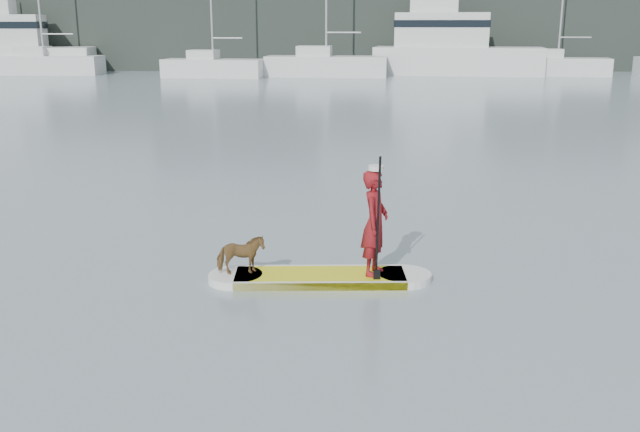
{
  "coord_description": "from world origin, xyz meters",
  "views": [
    {
      "loc": [
        -2.02,
        -7.97,
        3.69
      ],
      "look_at": [
        -2.16,
        1.95,
        1.0
      ],
      "focal_mm": 40.0,
      "sensor_mm": 36.0,
      "label": 1
    }
  ],
  "objects_px": {
    "paddleboard": "(320,277)",
    "motor_yacht_a": "(451,46)",
    "sailboat_b": "(44,63)",
    "sailboat_c": "(212,67)",
    "sailboat_e": "(556,65)",
    "paddler": "(375,223)",
    "dog": "(241,255)",
    "sailboat_d": "(325,64)",
    "motor_yacht_b": "(12,46)"
  },
  "relations": [
    {
      "from": "paddleboard",
      "to": "dog",
      "type": "bearing_deg",
      "value": -180.0
    },
    {
      "from": "sailboat_b",
      "to": "sailboat_c",
      "type": "relative_size",
      "value": 1.24
    },
    {
      "from": "dog",
      "to": "sailboat_e",
      "type": "relative_size",
      "value": 0.07
    },
    {
      "from": "paddleboard",
      "to": "sailboat_c",
      "type": "bearing_deg",
      "value": 99.74
    },
    {
      "from": "sailboat_d",
      "to": "motor_yacht_a",
      "type": "distance_m",
      "value": 9.62
    },
    {
      "from": "sailboat_e",
      "to": "motor_yacht_b",
      "type": "distance_m",
      "value": 40.85
    },
    {
      "from": "dog",
      "to": "sailboat_d",
      "type": "distance_m",
      "value": 42.26
    },
    {
      "from": "paddleboard",
      "to": "motor_yacht_a",
      "type": "height_order",
      "value": "motor_yacht_a"
    },
    {
      "from": "dog",
      "to": "paddleboard",
      "type": "bearing_deg",
      "value": -99.95
    },
    {
      "from": "paddleboard",
      "to": "motor_yacht_b",
      "type": "bearing_deg",
      "value": 116.52
    },
    {
      "from": "sailboat_e",
      "to": "sailboat_c",
      "type": "bearing_deg",
      "value": -166.0
    },
    {
      "from": "paddleboard",
      "to": "paddler",
      "type": "height_order",
      "value": "paddler"
    },
    {
      "from": "sailboat_c",
      "to": "motor_yacht_a",
      "type": "height_order",
      "value": "sailboat_c"
    },
    {
      "from": "paddleboard",
      "to": "motor_yacht_a",
      "type": "distance_m",
      "value": 45.38
    },
    {
      "from": "paddleboard",
      "to": "sailboat_c",
      "type": "relative_size",
      "value": 0.33
    },
    {
      "from": "motor_yacht_a",
      "to": "paddleboard",
      "type": "bearing_deg",
      "value": -91.37
    },
    {
      "from": "paddleboard",
      "to": "dog",
      "type": "distance_m",
      "value": 1.22
    },
    {
      "from": "paddler",
      "to": "motor_yacht_a",
      "type": "height_order",
      "value": "motor_yacht_a"
    },
    {
      "from": "sailboat_c",
      "to": "motor_yacht_a",
      "type": "distance_m",
      "value": 17.58
    },
    {
      "from": "paddleboard",
      "to": "motor_yacht_a",
      "type": "xyz_separation_m",
      "value": [
        9.08,
        44.42,
        2.01
      ]
    },
    {
      "from": "dog",
      "to": "sailboat_d",
      "type": "relative_size",
      "value": 0.05
    },
    {
      "from": "sailboat_b",
      "to": "dog",
      "type": "bearing_deg",
      "value": -63.87
    },
    {
      "from": "paddleboard",
      "to": "paddler",
      "type": "bearing_deg",
      "value": -0.0
    },
    {
      "from": "paddleboard",
      "to": "motor_yacht_b",
      "type": "distance_m",
      "value": 51.43
    },
    {
      "from": "sailboat_b",
      "to": "motor_yacht_b",
      "type": "xyz_separation_m",
      "value": [
        -2.79,
        1.16,
        1.14
      ]
    },
    {
      "from": "dog",
      "to": "sailboat_b",
      "type": "bearing_deg",
      "value": 13.08
    },
    {
      "from": "dog",
      "to": "sailboat_d",
      "type": "bearing_deg",
      "value": -12.7
    },
    {
      "from": "sailboat_b",
      "to": "sailboat_c",
      "type": "height_order",
      "value": "sailboat_b"
    },
    {
      "from": "paddler",
      "to": "sailboat_d",
      "type": "bearing_deg",
      "value": 18.8
    },
    {
      "from": "paddler",
      "to": "dog",
      "type": "xyz_separation_m",
      "value": [
        -1.96,
        -0.05,
        -0.48
      ]
    },
    {
      "from": "sailboat_b",
      "to": "sailboat_e",
      "type": "bearing_deg",
      "value": 0.29
    },
    {
      "from": "sailboat_b",
      "to": "motor_yacht_b",
      "type": "distance_m",
      "value": 3.23
    },
    {
      "from": "paddler",
      "to": "dog",
      "type": "distance_m",
      "value": 2.02
    },
    {
      "from": "sailboat_b",
      "to": "sailboat_e",
      "type": "relative_size",
      "value": 1.19
    },
    {
      "from": "paddleboard",
      "to": "sailboat_c",
      "type": "distance_m",
      "value": 42.13
    },
    {
      "from": "dog",
      "to": "sailboat_e",
      "type": "distance_m",
      "value": 46.89
    },
    {
      "from": "dog",
      "to": "sailboat_c",
      "type": "bearing_deg",
      "value": -1.78
    },
    {
      "from": "paddleboard",
      "to": "sailboat_e",
      "type": "distance_m",
      "value": 46.43
    },
    {
      "from": "dog",
      "to": "sailboat_c",
      "type": "distance_m",
      "value": 41.95
    },
    {
      "from": "sailboat_b",
      "to": "sailboat_c",
      "type": "bearing_deg",
      "value": -10.81
    },
    {
      "from": "sailboat_d",
      "to": "sailboat_c",
      "type": "bearing_deg",
      "value": -168.32
    },
    {
      "from": "motor_yacht_b",
      "to": "sailboat_b",
      "type": "bearing_deg",
      "value": -29.04
    },
    {
      "from": "paddleboard",
      "to": "sailboat_d",
      "type": "xyz_separation_m",
      "value": [
        -0.21,
        42.22,
        0.85
      ]
    },
    {
      "from": "paddleboard",
      "to": "paddler",
      "type": "xyz_separation_m",
      "value": [
        0.8,
        0.02,
        0.84
      ]
    },
    {
      "from": "dog",
      "to": "sailboat_c",
      "type": "height_order",
      "value": "sailboat_c"
    },
    {
      "from": "sailboat_d",
      "to": "sailboat_e",
      "type": "bearing_deg",
      "value": 9.04
    },
    {
      "from": "paddler",
      "to": "sailboat_b",
      "type": "height_order",
      "value": "sailboat_b"
    },
    {
      "from": "paddleboard",
      "to": "sailboat_d",
      "type": "bearing_deg",
      "value": 88.83
    },
    {
      "from": "sailboat_b",
      "to": "sailboat_e",
      "type": "distance_m",
      "value": 38.0
    },
    {
      "from": "dog",
      "to": "sailboat_b",
      "type": "distance_m",
      "value": 48.63
    }
  ]
}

